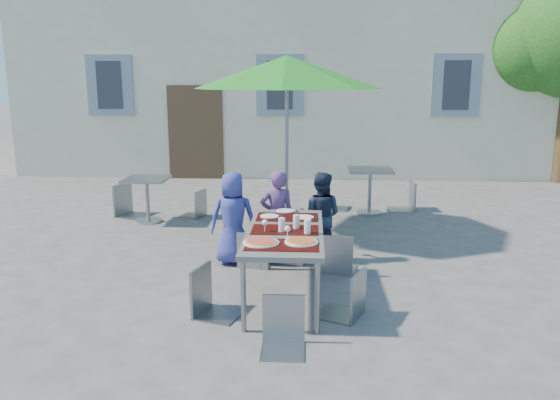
# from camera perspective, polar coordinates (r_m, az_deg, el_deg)

# --- Properties ---
(ground) EXTENTS (90.00, 90.00, 0.00)m
(ground) POSITION_cam_1_polar(r_m,az_deg,el_deg) (5.86, -4.41, -10.73)
(ground) COLOR #48484A
(ground) RESTS_ON ground
(dining_table) EXTENTS (0.80, 1.85, 0.76)m
(dining_table) POSITION_cam_1_polar(r_m,az_deg,el_deg) (5.79, 0.52, -3.66)
(dining_table) COLOR #424246
(dining_table) RESTS_ON ground
(pizza_near_left) EXTENTS (0.36, 0.36, 0.03)m
(pizza_near_left) POSITION_cam_1_polar(r_m,az_deg,el_deg) (5.29, -2.00, -4.38)
(pizza_near_left) COLOR white
(pizza_near_left) RESTS_ON dining_table
(pizza_near_right) EXTENTS (0.33, 0.33, 0.03)m
(pizza_near_right) POSITION_cam_1_polar(r_m,az_deg,el_deg) (5.31, 2.24, -4.33)
(pizza_near_right) COLOR white
(pizza_near_right) RESTS_ON dining_table
(glassware) EXTENTS (0.51, 0.44, 0.15)m
(glassware) POSITION_cam_1_polar(r_m,az_deg,el_deg) (5.67, 1.19, -2.61)
(glassware) COLOR silver
(glassware) RESTS_ON dining_table
(place_settings) EXTENTS (0.66, 0.52, 0.01)m
(place_settings) POSITION_cam_1_polar(r_m,az_deg,el_deg) (6.39, 0.69, -1.53)
(place_settings) COLOR white
(place_settings) RESTS_ON dining_table
(child_0) EXTENTS (0.62, 0.45, 1.19)m
(child_0) POSITION_cam_1_polar(r_m,az_deg,el_deg) (6.93, -4.93, -1.91)
(child_0) COLOR #33398C
(child_0) RESTS_ON ground
(child_1) EXTENTS (0.49, 0.38, 1.20)m
(child_1) POSITION_cam_1_polar(r_m,az_deg,el_deg) (6.96, -0.30, -1.75)
(child_1) COLOR #5A366F
(child_1) RESTS_ON ground
(child_2) EXTENTS (0.62, 0.43, 1.16)m
(child_2) POSITION_cam_1_polar(r_m,az_deg,el_deg) (7.10, 4.23, -1.67)
(child_2) COLOR #1A233B
(child_2) RESTS_ON ground
(chair_0) EXTENTS (0.43, 0.44, 0.89)m
(chair_0) POSITION_cam_1_polar(r_m,az_deg,el_deg) (6.79, -2.75, -2.84)
(chair_0) COLOR #90979B
(chair_0) RESTS_ON ground
(chair_1) EXTENTS (0.55, 0.55, 1.02)m
(chair_1) POSITION_cam_1_polar(r_m,az_deg,el_deg) (6.93, 0.88, -1.78)
(chair_1) COLOR gray
(chair_1) RESTS_ON ground
(chair_2) EXTENTS (0.50, 0.50, 0.93)m
(chair_2) POSITION_cam_1_polar(r_m,az_deg,el_deg) (6.62, 6.09, -3.06)
(chair_2) COLOR #91949C
(chair_2) RESTS_ON ground
(chair_3) EXTENTS (0.52, 0.51, 0.93)m
(chair_3) POSITION_cam_1_polar(r_m,az_deg,el_deg) (5.45, -7.43, -6.49)
(chair_3) COLOR gray
(chair_3) RESTS_ON ground
(chair_4) EXTENTS (0.53, 0.53, 0.91)m
(chair_4) POSITION_cam_1_polar(r_m,az_deg,el_deg) (5.38, 7.29, -6.86)
(chair_4) COLOR gray
(chair_4) RESTS_ON ground
(chair_5) EXTENTS (0.38, 0.39, 0.86)m
(chair_5) POSITION_cam_1_polar(r_m,az_deg,el_deg) (4.77, 0.34, -9.79)
(chair_5) COLOR gray
(chair_5) RESTS_ON ground
(patio_umbrella) EXTENTS (2.81, 2.81, 2.66)m
(patio_umbrella) POSITION_cam_1_polar(r_m,az_deg,el_deg) (8.26, 0.72, 13.09)
(patio_umbrella) COLOR #ADB0B5
(patio_umbrella) RESTS_ON ground
(cafe_table_0) EXTENTS (0.69, 0.69, 0.74)m
(cafe_table_0) POSITION_cam_1_polar(r_m,az_deg,el_deg) (9.23, -13.71, 0.81)
(cafe_table_0) COLOR #ADB0B5
(cafe_table_0) RESTS_ON ground
(bg_chair_l_0) EXTENTS (0.61, 0.61, 1.05)m
(bg_chair_l_0) POSITION_cam_1_polar(r_m,az_deg,el_deg) (9.74, -15.75, 1.97)
(bg_chair_l_0) COLOR gray
(bg_chair_l_0) RESTS_ON ground
(bg_chair_r_0) EXTENTS (0.49, 0.49, 0.88)m
(bg_chair_r_0) POSITION_cam_1_polar(r_m,az_deg,el_deg) (9.42, -8.83, 1.29)
(bg_chair_r_0) COLOR gray
(bg_chair_r_0) RESTS_ON ground
(cafe_table_1) EXTENTS (0.75, 0.75, 0.81)m
(cafe_table_1) POSITION_cam_1_polar(r_m,az_deg,el_deg) (9.63, 9.38, 1.90)
(cafe_table_1) COLOR #ADB0B5
(cafe_table_1) RESTS_ON ground
(bg_chair_l_1) EXTENTS (0.48, 0.48, 0.94)m
(bg_chair_l_1) POSITION_cam_1_polar(r_m,az_deg,el_deg) (9.93, 5.37, 2.17)
(bg_chair_l_1) COLOR gray
(bg_chair_l_1) RESTS_ON ground
(bg_chair_r_1) EXTENTS (0.46, 0.46, 0.99)m
(bg_chair_r_1) POSITION_cam_1_polar(r_m,az_deg,el_deg) (10.07, 13.19, 2.21)
(bg_chair_r_1) COLOR #8E9599
(bg_chair_r_1) RESTS_ON ground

